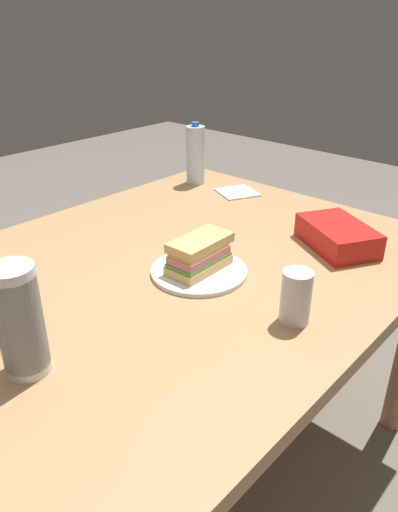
{
  "coord_description": "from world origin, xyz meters",
  "views": [
    {
      "loc": [
        -0.69,
        -0.82,
        1.35
      ],
      "look_at": [
        0.12,
        -0.09,
        0.79
      ],
      "focal_mm": 33.89,
      "sensor_mm": 36.0,
      "label": 1
    }
  ],
  "objects_px": {
    "soda_can_silver": "(296,297)",
    "paper_plate": "(199,271)",
    "chip_bag": "(337,236)",
    "plastic_cup_stack": "(20,321)",
    "dining_table": "(143,305)",
    "sandwich": "(199,254)",
    "water_bottle_tall": "(195,155)"
  },
  "relations": [
    {
      "from": "paper_plate",
      "to": "water_bottle_tall",
      "type": "height_order",
      "value": "water_bottle_tall"
    },
    {
      "from": "soda_can_silver",
      "to": "chip_bag",
      "type": "bearing_deg",
      "value": 15.48
    },
    {
      "from": "chip_bag",
      "to": "water_bottle_tall",
      "type": "height_order",
      "value": "water_bottle_tall"
    },
    {
      "from": "dining_table",
      "to": "plastic_cup_stack",
      "type": "bearing_deg",
      "value": -164.28
    },
    {
      "from": "plastic_cup_stack",
      "to": "chip_bag",
      "type": "bearing_deg",
      "value": -11.07
    },
    {
      "from": "paper_plate",
      "to": "plastic_cup_stack",
      "type": "xyz_separation_m",
      "value": [
        -0.49,
        -0.02,
        0.1
      ]
    },
    {
      "from": "sandwich",
      "to": "chip_bag",
      "type": "bearing_deg",
      "value": -26.56
    },
    {
      "from": "plastic_cup_stack",
      "to": "soda_can_silver",
      "type": "distance_m",
      "value": 0.55
    },
    {
      "from": "paper_plate",
      "to": "plastic_cup_stack",
      "type": "height_order",
      "value": "plastic_cup_stack"
    },
    {
      "from": "paper_plate",
      "to": "soda_can_silver",
      "type": "height_order",
      "value": "soda_can_silver"
    },
    {
      "from": "chip_bag",
      "to": "plastic_cup_stack",
      "type": "distance_m",
      "value": 0.9
    },
    {
      "from": "paper_plate",
      "to": "dining_table",
      "type": "bearing_deg",
      "value": 142.92
    },
    {
      "from": "water_bottle_tall",
      "to": "soda_can_silver",
      "type": "relative_size",
      "value": 1.94
    },
    {
      "from": "soda_can_silver",
      "to": "sandwich",
      "type": "bearing_deg",
      "value": 85.37
    },
    {
      "from": "water_bottle_tall",
      "to": "plastic_cup_stack",
      "type": "relative_size",
      "value": 1.07
    },
    {
      "from": "dining_table",
      "to": "soda_can_silver",
      "type": "xyz_separation_m",
      "value": [
        0.1,
        -0.39,
        0.14
      ]
    },
    {
      "from": "paper_plate",
      "to": "sandwich",
      "type": "distance_m",
      "value": 0.05
    },
    {
      "from": "plastic_cup_stack",
      "to": "water_bottle_tall",
      "type": "bearing_deg",
      "value": 26.79
    },
    {
      "from": "chip_bag",
      "to": "soda_can_silver",
      "type": "relative_size",
      "value": 1.89
    },
    {
      "from": "chip_bag",
      "to": "dining_table",
      "type": "bearing_deg",
      "value": 90.86
    },
    {
      "from": "paper_plate",
      "to": "sandwich",
      "type": "xyz_separation_m",
      "value": [
        0.0,
        0.0,
        0.05
      ]
    },
    {
      "from": "paper_plate",
      "to": "soda_can_silver",
      "type": "bearing_deg",
      "value": -93.95
    },
    {
      "from": "soda_can_silver",
      "to": "paper_plate",
      "type": "bearing_deg",
      "value": 86.05
    },
    {
      "from": "paper_plate",
      "to": "plastic_cup_stack",
      "type": "distance_m",
      "value": 0.51
    },
    {
      "from": "dining_table",
      "to": "plastic_cup_stack",
      "type": "distance_m",
      "value": 0.43
    },
    {
      "from": "paper_plate",
      "to": "soda_can_silver",
      "type": "relative_size",
      "value": 2.04
    },
    {
      "from": "water_bottle_tall",
      "to": "dining_table",
      "type": "bearing_deg",
      "value": -147.69
    },
    {
      "from": "paper_plate",
      "to": "chip_bag",
      "type": "xyz_separation_m",
      "value": [
        0.38,
        -0.19,
        0.03
      ]
    },
    {
      "from": "chip_bag",
      "to": "water_bottle_tall",
      "type": "xyz_separation_m",
      "value": [
        0.16,
        0.69,
        0.08
      ]
    },
    {
      "from": "dining_table",
      "to": "soda_can_silver",
      "type": "height_order",
      "value": "soda_can_silver"
    },
    {
      "from": "chip_bag",
      "to": "plastic_cup_stack",
      "type": "xyz_separation_m",
      "value": [
        -0.88,
        0.17,
        0.08
      ]
    },
    {
      "from": "soda_can_silver",
      "to": "plastic_cup_stack",
      "type": "bearing_deg",
      "value": 149.21
    }
  ]
}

